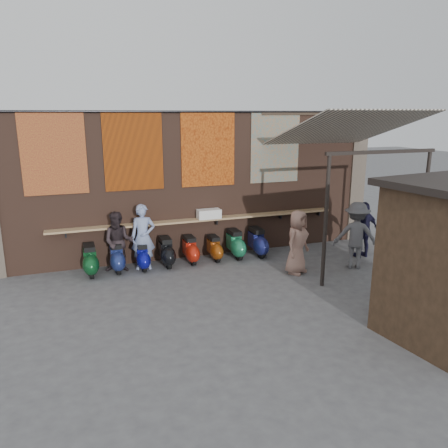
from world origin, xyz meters
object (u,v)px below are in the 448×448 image
Objects in this scene: scooter_stool_3 at (166,252)px; shopper_grey at (356,235)px; scooter_stool_2 at (142,257)px; diner_right at (119,242)px; scooter_stool_4 at (190,250)px; scooter_stool_7 at (257,242)px; scooter_stool_6 at (235,244)px; shelf_box at (209,214)px; scooter_stool_1 at (117,257)px; shopper_tan at (297,242)px; scooter_stool_5 at (214,248)px; diner_left at (143,237)px; shopper_navy at (364,230)px; scooter_stool_0 at (90,260)px.

scooter_stool_3 is 0.46× the size of shopper_grey.
scooter_stool_2 is 0.46× the size of diner_right.
scooter_stool_7 reaches higher than scooter_stool_4.
scooter_stool_6 is 0.98× the size of scooter_stool_7.
scooter_stool_1 is (-2.57, -0.29, -0.88)m from shelf_box.
scooter_stool_3 reaches higher than scooter_stool_2.
scooter_stool_4 is at bearing 15.55° from diner_right.
scooter_stool_4 is 0.47× the size of shopper_tan.
shopper_tan reaches higher than scooter_stool_7.
scooter_stool_5 is 0.40× the size of shopper_grey.
shopper_tan reaches higher than scooter_stool_5.
scooter_stool_1 is 0.46× the size of diner_left.
scooter_stool_1 is 3.90m from scooter_stool_7.
shopper_navy reaches higher than scooter_stool_2.
scooter_stool_6 reaches higher than scooter_stool_2.
shopper_tan is at bearing -28.69° from scooter_stool_3.
scooter_stool_5 is (1.35, 0.02, -0.04)m from scooter_stool_3.
diner_left reaches higher than scooter_stool_5.
scooter_stool_7 is 0.53× the size of shopper_navy.
scooter_stool_7 reaches higher than scooter_stool_6.
scooter_stool_3 is 0.47× the size of diner_left.
diner_right reaches higher than scooter_stool_7.
scooter_stool_0 is 0.50× the size of shopper_tan.
shelf_box reaches higher than scooter_stool_5.
scooter_stool_7 is at bearing -2.52° from scooter_stool_5.
scooter_stool_1 is at bearing 179.22° from scooter_stool_3.
scooter_stool_3 is 0.76m from diner_left.
shopper_tan is at bearing -58.42° from scooter_stool_6.
scooter_stool_6 is 3.24m from shopper_grey.
scooter_stool_1 is 3.25m from scooter_stool_6.
shelf_box is at bearing 10.16° from scooter_stool_2.
shopper_navy is at bearing -19.28° from shelf_box.
diner_right is 0.96× the size of shopper_tan.
scooter_stool_5 is at bearing -77.46° from shelf_box.
scooter_stool_5 is 0.84× the size of scooter_stool_7.
scooter_stool_7 is at bearing -1.86° from scooter_stool_4.
shopper_navy is at bearing 4.97° from diner_right.
scooter_stool_7 is at bearing 71.61° from shopper_tan.
scooter_stool_1 is 0.84m from diner_left.
shopper_grey reaches higher than scooter_stool_1.
scooter_stool_3 is (1.28, -0.02, 0.01)m from scooter_stool_1.
shopper_grey is at bearing -32.27° from shelf_box.
scooter_stool_2 is at bearing -169.84° from shelf_box.
scooter_stool_7 is 0.48× the size of shopper_grey.
scooter_stool_0 is (-3.22, -0.35, -0.87)m from shelf_box.
scooter_stool_3 is 3.43m from shopper_tan.
scooter_stool_1 is 0.45× the size of shopper_grey.
scooter_stool_0 is 1.93m from scooter_stool_3.
shopper_navy is (6.01, -1.08, 0.45)m from scooter_stool_2.
diner_left reaches higher than scooter_stool_0.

